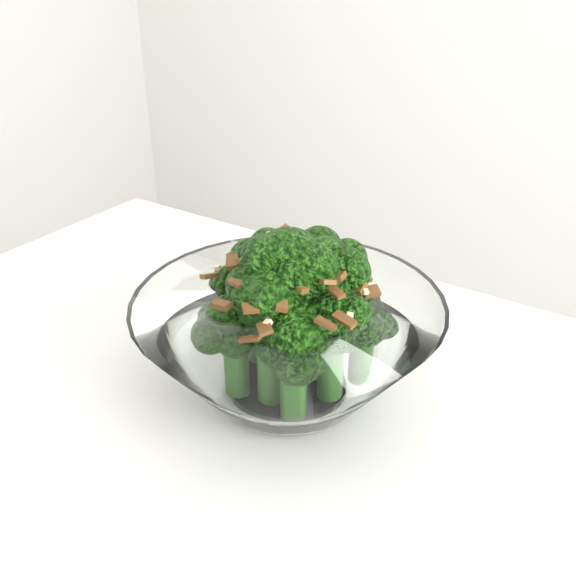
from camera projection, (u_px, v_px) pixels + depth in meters
The scene contains 1 object.
broccoli_dish at pixel (289, 335), 0.50m from camera, with size 0.24×0.24×0.15m.
Camera 1 is at (0.04, -0.18, 1.08)m, focal length 40.00 mm.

